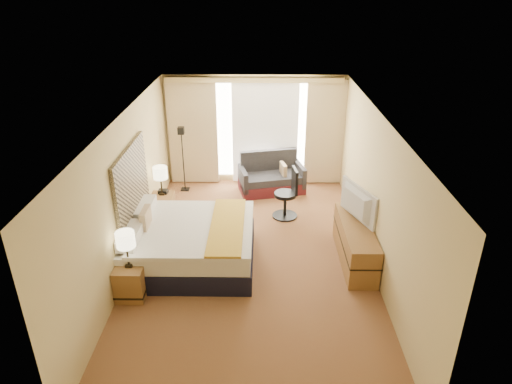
{
  "coord_description": "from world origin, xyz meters",
  "views": [
    {
      "loc": [
        0.17,
        -6.9,
        4.6
      ],
      "look_at": [
        0.07,
        0.4,
        1.14
      ],
      "focal_mm": 32.0,
      "sensor_mm": 36.0,
      "label": 1
    }
  ],
  "objects_px": {
    "bed": "(191,243)",
    "floor_lamp": "(182,146)",
    "desk_chair": "(288,196)",
    "media_dresser": "(355,243)",
    "loveseat": "(271,178)",
    "nightstand_left": "(131,281)",
    "nightstand_right": "(163,208)",
    "television": "(353,203)",
    "lamp_left": "(125,240)",
    "lamp_right": "(160,173)"
  },
  "relations": [
    {
      "from": "bed",
      "to": "loveseat",
      "type": "distance_m",
      "value": 3.36
    },
    {
      "from": "nightstand_left",
      "to": "television",
      "type": "relative_size",
      "value": 0.52
    },
    {
      "from": "loveseat",
      "to": "floor_lamp",
      "type": "relative_size",
      "value": 1.04
    },
    {
      "from": "lamp_right",
      "to": "lamp_left",
      "type": "bearing_deg",
      "value": -90.02
    },
    {
      "from": "lamp_left",
      "to": "media_dresser",
      "type": "bearing_deg",
      "value": 15.96
    },
    {
      "from": "media_dresser",
      "to": "loveseat",
      "type": "height_order",
      "value": "loveseat"
    },
    {
      "from": "bed",
      "to": "media_dresser",
      "type": "bearing_deg",
      "value": 2.13
    },
    {
      "from": "nightstand_left",
      "to": "lamp_left",
      "type": "bearing_deg",
      "value": -73.36
    },
    {
      "from": "floor_lamp",
      "to": "lamp_left",
      "type": "bearing_deg",
      "value": -93.19
    },
    {
      "from": "lamp_right",
      "to": "media_dresser",
      "type": "bearing_deg",
      "value": -22.22
    },
    {
      "from": "floor_lamp",
      "to": "desk_chair",
      "type": "relative_size",
      "value": 1.43
    },
    {
      "from": "media_dresser",
      "to": "loveseat",
      "type": "distance_m",
      "value": 3.25
    },
    {
      "from": "nightstand_right",
      "to": "lamp_left",
      "type": "height_order",
      "value": "lamp_left"
    },
    {
      "from": "loveseat",
      "to": "television",
      "type": "height_order",
      "value": "television"
    },
    {
      "from": "nightstand_left",
      "to": "nightstand_right",
      "type": "distance_m",
      "value": 2.5
    },
    {
      "from": "bed",
      "to": "television",
      "type": "relative_size",
      "value": 2.03
    },
    {
      "from": "desk_chair",
      "to": "television",
      "type": "xyz_separation_m",
      "value": [
        1.06,
        -1.39,
        0.53
      ]
    },
    {
      "from": "desk_chair",
      "to": "bed",
      "type": "bearing_deg",
      "value": -144.28
    },
    {
      "from": "loveseat",
      "to": "lamp_left",
      "type": "xyz_separation_m",
      "value": [
        -2.27,
        -3.98,
        0.72
      ]
    },
    {
      "from": "bed",
      "to": "lamp_left",
      "type": "bearing_deg",
      "value": -130.34
    },
    {
      "from": "nightstand_left",
      "to": "desk_chair",
      "type": "bearing_deg",
      "value": 45.92
    },
    {
      "from": "loveseat",
      "to": "floor_lamp",
      "type": "xyz_separation_m",
      "value": [
        -2.05,
        0.01,
        0.79
      ]
    },
    {
      "from": "loveseat",
      "to": "lamp_left",
      "type": "height_order",
      "value": "lamp_left"
    },
    {
      "from": "bed",
      "to": "floor_lamp",
      "type": "bearing_deg",
      "value": 100.91
    },
    {
      "from": "nightstand_right",
      "to": "desk_chair",
      "type": "height_order",
      "value": "desk_chair"
    },
    {
      "from": "nightstand_left",
      "to": "media_dresser",
      "type": "relative_size",
      "value": 0.31
    },
    {
      "from": "bed",
      "to": "loveseat",
      "type": "xyz_separation_m",
      "value": [
        1.46,
        3.03,
        -0.08
      ]
    },
    {
      "from": "floor_lamp",
      "to": "television",
      "type": "xyz_separation_m",
      "value": [
        3.43,
        -2.68,
        -0.09
      ]
    },
    {
      "from": "nightstand_left",
      "to": "loveseat",
      "type": "distance_m",
      "value": 4.57
    },
    {
      "from": "floor_lamp",
      "to": "bed",
      "type": "bearing_deg",
      "value": -79.09
    },
    {
      "from": "floor_lamp",
      "to": "lamp_left",
      "type": "distance_m",
      "value": 3.99
    },
    {
      "from": "nightstand_right",
      "to": "loveseat",
      "type": "height_order",
      "value": "loveseat"
    },
    {
      "from": "nightstand_right",
      "to": "loveseat",
      "type": "relative_size",
      "value": 0.34
    },
    {
      "from": "nightstand_right",
      "to": "media_dresser",
      "type": "height_order",
      "value": "media_dresser"
    },
    {
      "from": "floor_lamp",
      "to": "lamp_left",
      "type": "height_order",
      "value": "floor_lamp"
    },
    {
      "from": "desk_chair",
      "to": "loveseat",
      "type": "bearing_deg",
      "value": 95.51
    },
    {
      "from": "television",
      "to": "bed",
      "type": "bearing_deg",
      "value": 75.45
    },
    {
      "from": "lamp_right",
      "to": "television",
      "type": "distance_m",
      "value": 3.86
    },
    {
      "from": "nightstand_left",
      "to": "media_dresser",
      "type": "distance_m",
      "value": 3.85
    },
    {
      "from": "lamp_left",
      "to": "television",
      "type": "height_order",
      "value": "television"
    },
    {
      "from": "nightstand_right",
      "to": "lamp_right",
      "type": "relative_size",
      "value": 0.9
    },
    {
      "from": "nightstand_right",
      "to": "desk_chair",
      "type": "xyz_separation_m",
      "value": [
        2.59,
        0.18,
        0.2
      ]
    },
    {
      "from": "media_dresser",
      "to": "floor_lamp",
      "type": "distance_m",
      "value": 4.6
    },
    {
      "from": "nightstand_left",
      "to": "bed",
      "type": "distance_m",
      "value": 1.25
    },
    {
      "from": "nightstand_left",
      "to": "media_dresser",
      "type": "bearing_deg",
      "value": 15.84
    },
    {
      "from": "nightstand_left",
      "to": "nightstand_right",
      "type": "height_order",
      "value": "same"
    },
    {
      "from": "nightstand_right",
      "to": "lamp_left",
      "type": "xyz_separation_m",
      "value": [
        0.0,
        -2.51,
        0.75
      ]
    },
    {
      "from": "nightstand_right",
      "to": "media_dresser",
      "type": "bearing_deg",
      "value": -21.4
    },
    {
      "from": "nightstand_left",
      "to": "media_dresser",
      "type": "xyz_separation_m",
      "value": [
        3.7,
        1.05,
        0.07
      ]
    },
    {
      "from": "nightstand_right",
      "to": "television",
      "type": "xyz_separation_m",
      "value": [
        3.65,
        -1.21,
        0.73
      ]
    }
  ]
}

